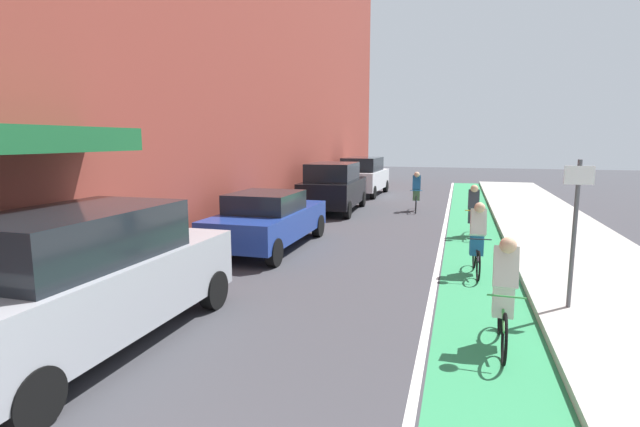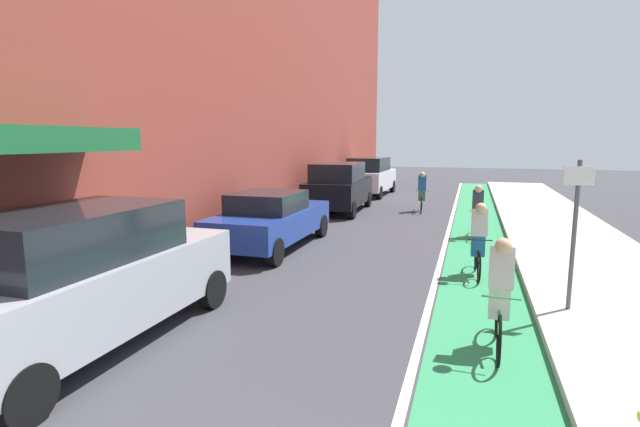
{
  "view_description": "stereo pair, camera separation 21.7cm",
  "coord_description": "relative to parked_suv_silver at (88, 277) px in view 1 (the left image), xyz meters",
  "views": [
    {
      "loc": [
        2.3,
        -0.89,
        2.89
      ],
      "look_at": [
        -0.46,
        8.52,
        1.37
      ],
      "focal_mm": 26.68,
      "sensor_mm": 36.0,
      "label": 1
    },
    {
      "loc": [
        2.51,
        -0.83,
        2.89
      ],
      "look_at": [
        -0.46,
        8.52,
        1.37
      ],
      "focal_mm": 26.68,
      "sensor_mm": 36.0,
      "label": 2
    }
  ],
  "objects": [
    {
      "name": "cyclist_mid",
      "position": [
        5.3,
        5.37,
        -0.17
      ],
      "size": [
        0.48,
        1.7,
        1.6
      ],
      "color": "black",
      "rests_on": "ground"
    },
    {
      "name": "lane_divider_stripe",
      "position": [
        4.48,
        10.93,
        -1.02
      ],
      "size": [
        0.12,
        34.45,
        0.0
      ],
      "primitive_type": "cube",
      "color": "white",
      "rests_on": "ground"
    },
    {
      "name": "street_sign_post",
      "position": [
        6.7,
        3.25,
        0.59
      ],
      "size": [
        0.44,
        0.07,
        2.44
      ],
      "color": "#4C4C51",
      "rests_on": "sidewalk_right"
    },
    {
      "name": "parked_suv_silver",
      "position": [
        0.0,
        0.0,
        0.0
      ],
      "size": [
        1.98,
        4.74,
        1.98
      ],
      "color": "#9EA0A8",
      "rests_on": "ground"
    },
    {
      "name": "parked_suv_white",
      "position": [
        -0.0,
        19.52,
        -0.0
      ],
      "size": [
        2.12,
        4.59,
        1.98
      ],
      "color": "silver",
      "rests_on": "ground"
    },
    {
      "name": "cyclist_lead",
      "position": [
        5.53,
        1.6,
        -0.21
      ],
      "size": [
        0.48,
        1.73,
        1.62
      ],
      "color": "black",
      "rests_on": "ground"
    },
    {
      "name": "cyclist_trailing",
      "position": [
        5.32,
        9.66,
        -0.18
      ],
      "size": [
        0.48,
        1.66,
        1.58
      ],
      "color": "black",
      "rests_on": "ground"
    },
    {
      "name": "cyclist_far",
      "position": [
        3.22,
        14.37,
        -0.17
      ],
      "size": [
        0.48,
        1.74,
        1.63
      ],
      "color": "black",
      "rests_on": "ground"
    },
    {
      "name": "parked_suv_black",
      "position": [
        0.0,
        13.36,
        -0.0
      ],
      "size": [
        2.15,
        4.55,
        1.98
      ],
      "color": "black",
      "rests_on": "ground"
    },
    {
      "name": "building_facade_left",
      "position": [
        -2.85,
        10.92,
        6.71
      ],
      "size": [
        4.15,
        34.45,
        15.46
      ],
      "color": "brown",
      "rests_on": "ground"
    },
    {
      "name": "bike_lane_paint",
      "position": [
        5.38,
        10.93,
        -1.02
      ],
      "size": [
        1.6,
        34.45,
        0.0
      ],
      "primitive_type": "cube",
      "color": "#2D8451",
      "rests_on": "ground"
    },
    {
      "name": "parked_sedan_blue",
      "position": [
        0.0,
        6.48,
        -0.23
      ],
      "size": [
        1.92,
        4.66,
        1.53
      ],
      "color": "navy",
      "rests_on": "ground"
    },
    {
      "name": "sidewalk_right",
      "position": [
        7.83,
        10.93,
        -0.95
      ],
      "size": [
        3.31,
        34.45,
        0.14
      ],
      "primitive_type": "cube",
      "color": "#A8A59E",
      "rests_on": "ground"
    },
    {
      "name": "ground_plane",
      "position": [
        2.56,
        8.93,
        -1.02
      ],
      "size": [
        75.78,
        75.78,
        0.0
      ],
      "primitive_type": "plane",
      "color": "#38383D"
    }
  ]
}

